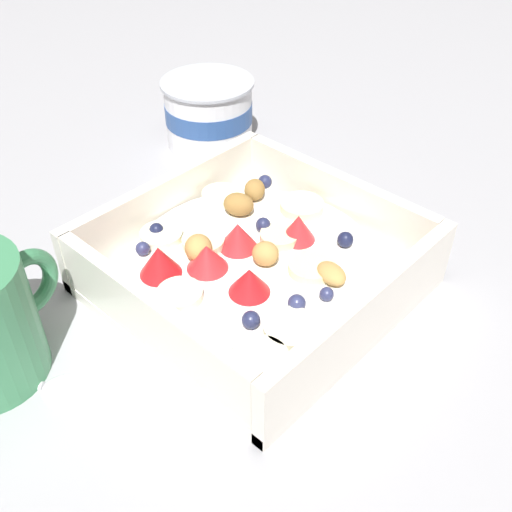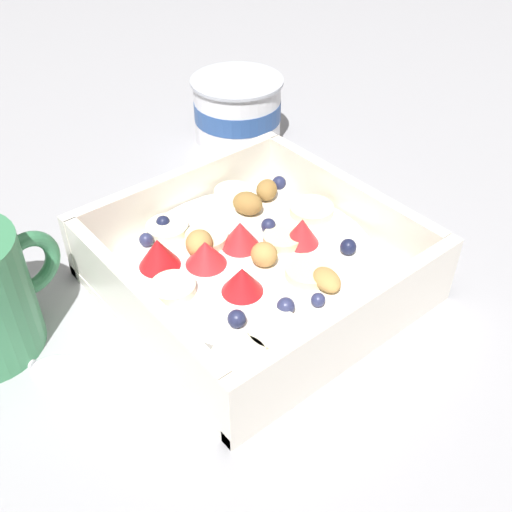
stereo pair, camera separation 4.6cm
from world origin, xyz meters
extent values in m
plane|color=#9E9EA3|center=(0.00, 0.00, 0.00)|extent=(2.40, 2.40, 0.00)
cube|color=white|center=(0.00, 0.00, 0.01)|extent=(0.21, 0.21, 0.01)
cube|color=white|center=(0.00, -0.10, 0.03)|extent=(0.21, 0.01, 0.06)
cube|color=white|center=(0.00, 0.10, 0.03)|extent=(0.21, 0.01, 0.06)
cube|color=white|center=(-0.10, 0.00, 0.03)|extent=(0.01, 0.19, 0.06)
cube|color=white|center=(0.10, 0.00, 0.03)|extent=(0.01, 0.19, 0.06)
cylinder|color=white|center=(0.00, 0.00, 0.02)|extent=(0.19, 0.19, 0.02)
cylinder|color=#F7EFC6|center=(0.04, 0.08, 0.03)|extent=(0.04, 0.04, 0.01)
cylinder|color=beige|center=(0.07, 0.01, 0.03)|extent=(0.05, 0.05, 0.01)
cylinder|color=#F7EFC6|center=(-0.07, 0.01, 0.03)|extent=(0.04, 0.04, 0.01)
cylinder|color=beige|center=(0.02, -0.04, 0.03)|extent=(0.04, 0.04, 0.01)
cylinder|color=#F7EFC6|center=(-0.07, -0.07, 0.03)|extent=(0.05, 0.05, 0.01)
cylinder|color=#F7EFC6|center=(-0.03, 0.07, 0.03)|extent=(0.04, 0.04, 0.01)
cylinder|color=#F7EFC6|center=(-0.04, -0.07, 0.03)|extent=(0.04, 0.04, 0.01)
cylinder|color=#F4EAB7|center=(-0.02, 0.04, 0.03)|extent=(0.05, 0.05, 0.01)
cylinder|color=beige|center=(0.03, 0.00, 0.03)|extent=(0.04, 0.04, 0.01)
cone|color=red|center=(-0.03, -0.02, 0.04)|extent=(0.04, 0.04, 0.02)
cone|color=red|center=(0.04, -0.01, 0.04)|extent=(0.03, 0.03, 0.02)
cone|color=red|center=(-0.06, 0.04, 0.04)|extent=(0.04, 0.04, 0.02)
cone|color=red|center=(0.00, 0.02, 0.04)|extent=(0.04, 0.04, 0.02)
cone|color=red|center=(-0.03, 0.02, 0.04)|extent=(0.04, 0.04, 0.02)
sphere|color=#23284C|center=(0.03, 0.02, 0.04)|extent=(0.01, 0.01, 0.01)
sphere|color=#191E3D|center=(-0.03, 0.07, 0.03)|extent=(0.01, 0.01, 0.01)
sphere|color=#23284C|center=(0.08, 0.06, 0.04)|extent=(0.01, 0.01, 0.01)
sphere|color=navy|center=(0.00, -0.07, 0.03)|extent=(0.01, 0.01, 0.01)
sphere|color=#23284C|center=(-0.06, -0.05, 0.04)|extent=(0.01, 0.01, 0.01)
sphere|color=#191E3D|center=(0.06, -0.04, 0.04)|extent=(0.01, 0.01, 0.01)
sphere|color=navy|center=(-0.02, -0.06, 0.04)|extent=(0.01, 0.01, 0.01)
sphere|color=navy|center=(-0.06, 0.06, 0.03)|extent=(0.01, 0.01, 0.01)
ellipsoid|color=tan|center=(0.00, -0.01, 0.04)|extent=(0.02, 0.02, 0.02)
ellipsoid|color=tan|center=(0.02, -0.06, 0.04)|extent=(0.02, 0.03, 0.01)
ellipsoid|color=olive|center=(0.03, 0.05, 0.04)|extent=(0.03, 0.03, 0.02)
ellipsoid|color=tan|center=(-0.03, 0.03, 0.04)|extent=(0.03, 0.03, 0.02)
ellipsoid|color=olive|center=(0.06, 0.05, 0.04)|extent=(0.03, 0.03, 0.02)
ellipsoid|color=silver|center=(-0.16, 0.01, 0.00)|extent=(0.05, 0.06, 0.01)
cylinder|color=white|center=(0.13, 0.19, 0.03)|extent=(0.09, 0.09, 0.07)
cylinder|color=#2D5193|center=(0.13, 0.19, 0.04)|extent=(0.09, 0.09, 0.02)
cylinder|color=#B7BCC6|center=(0.13, 0.19, 0.07)|extent=(0.10, 0.10, 0.00)
torus|color=#3D8456|center=(-0.14, 0.08, 0.05)|extent=(0.05, 0.02, 0.05)
camera|label=1|loc=(-0.26, -0.24, 0.32)|focal=42.57mm
camera|label=2|loc=(-0.23, -0.28, 0.32)|focal=42.57mm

